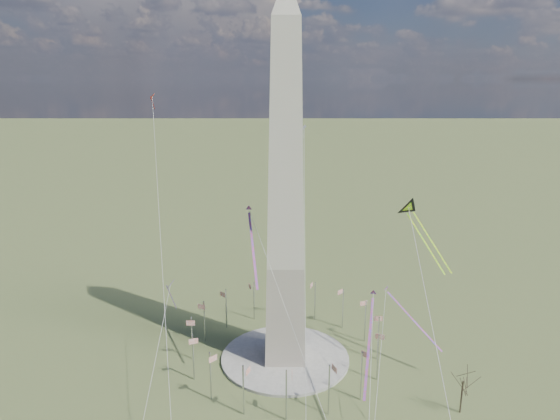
{
  "coord_description": "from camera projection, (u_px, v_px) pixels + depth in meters",
  "views": [
    {
      "loc": [
        -1.38,
        -125.45,
        76.54
      ],
      "look_at": [
        -1.44,
        0.0,
        43.52
      ],
      "focal_mm": 32.0,
      "sensor_mm": 36.0,
      "label": 1
    }
  ],
  "objects": [
    {
      "name": "ground",
      "position": [
        285.0,
        359.0,
        140.8
      ],
      "size": [
        2000.0,
        2000.0,
        0.0
      ],
      "primitive_type": "plane",
      "color": "brown",
      "rests_on": "ground"
    },
    {
      "name": "plaza",
      "position": [
        285.0,
        358.0,
        140.7
      ],
      "size": [
        36.0,
        36.0,
        0.8
      ],
      "primitive_type": "cylinder",
      "color": "#B5AFA5",
      "rests_on": "ground"
    },
    {
      "name": "washington_monument",
      "position": [
        286.0,
        193.0,
        128.59
      ],
      "size": [
        15.56,
        15.56,
        100.0
      ],
      "color": "#A89C8D",
      "rests_on": "plaza"
    },
    {
      "name": "flagpole_ring",
      "position": [
        285.0,
        336.0,
        138.95
      ],
      "size": [
        54.4,
        54.4,
        13.0
      ],
      "color": "#B9BBC0",
      "rests_on": "ground"
    },
    {
      "name": "tree_near",
      "position": [
        463.0,
        379.0,
        115.95
      ],
      "size": [
        7.19,
        7.19,
        12.59
      ],
      "color": "#413528",
      "rests_on": "ground"
    },
    {
      "name": "kite_delta_black",
      "position": [
        411.0,
        211.0,
        133.47
      ],
      "size": [
        11.69,
        19.36,
        15.93
      ],
      "rotation": [
        0.0,
        0.0,
        3.54
      ],
      "color": "black",
      "rests_on": "ground"
    },
    {
      "name": "kite_diamond_purple",
      "position": [
        171.0,
        287.0,
        133.12
      ],
      "size": [
        1.98,
        2.95,
        8.76
      ],
      "rotation": [
        0.0,
        0.0,
        2.48
      ],
      "color": "#421D83",
      "rests_on": "ground"
    },
    {
      "name": "kite_streamer_left",
      "position": [
        370.0,
        327.0,
        118.0
      ],
      "size": [
        6.76,
        23.1,
        16.09
      ],
      "rotation": [
        0.0,
        0.0,
        2.91
      ],
      "color": "#FF3228",
      "rests_on": "ground"
    },
    {
      "name": "kite_streamer_mid",
      "position": [
        252.0,
        235.0,
        128.28
      ],
      "size": [
        4.49,
        22.18,
        15.27
      ],
      "rotation": [
        0.0,
        0.0,
        3.28
      ],
      "color": "#FF3228",
      "rests_on": "ground"
    },
    {
      "name": "kite_streamer_right",
      "position": [
        406.0,
        311.0,
        137.13
      ],
      "size": [
        13.75,
        14.58,
        12.97
      ],
      "rotation": [
        0.0,
        0.0,
        3.89
      ],
      "color": "#FF3228",
      "rests_on": "ground"
    },
    {
      "name": "kite_small_red",
      "position": [
        152.0,
        98.0,
        155.9
      ],
      "size": [
        1.46,
        2.25,
        4.91
      ],
      "rotation": [
        0.0,
        0.0,
        2.61
      ],
      "color": "red",
      "rests_on": "ground"
    },
    {
      "name": "kite_small_white",
      "position": [
        304.0,
        128.0,
        175.63
      ],
      "size": [
        1.63,
        1.48,
        4.5
      ],
      "rotation": [
        0.0,
        0.0,
        3.13
      ],
      "color": "silver",
      "rests_on": "ground"
    }
  ]
}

